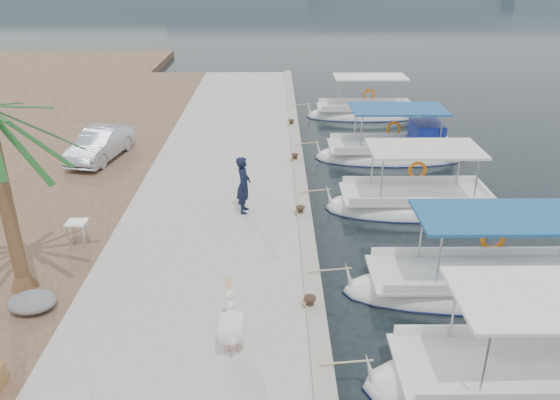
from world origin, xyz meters
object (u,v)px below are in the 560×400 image
object	(u,v)px
fishing_caique_b	(491,288)
fishing_caique_e	(365,115)
fisherman	(244,185)
fishing_caique_d	(393,154)
pelican	(232,325)
parked_car	(100,144)
fishing_caique_a	(539,383)
fishing_caique_c	(414,205)

from	to	relation	value
fishing_caique_b	fishing_caique_e	distance (m)	17.02
fishing_caique_e	fisherman	bearing A→B (deg)	-114.38
fishing_caique_d	fisherman	distance (m)	8.96
pelican	fishing_caique_e	bearing A→B (deg)	73.61
fishing_caique_d	fisherman	xyz separation A→B (m)	(-6.12, -6.42, 1.24)
fishing_caique_b	pelican	size ratio (longest dim) A/B	5.06
parked_car	fishing_caique_b	bearing A→B (deg)	-24.68
fishing_caique_a	fishing_caique_e	size ratio (longest dim) A/B	1.13
pelican	parked_car	xyz separation A→B (m)	(-6.14, 11.83, 0.01)
fishing_caique_c	fishing_caique_e	size ratio (longest dim) A/B	0.97
fishing_caique_a	fishing_caique_e	bearing A→B (deg)	91.17
fishing_caique_a	fisherman	world-z (taller)	fisherman
fishing_caique_c	parked_car	xyz separation A→B (m)	(-11.88, 3.85, 1.00)
fishing_caique_d	parked_car	size ratio (longest dim) A/B	1.74
fishing_caique_c	fishing_caique_d	size ratio (longest dim) A/B	0.94
fishing_caique_a	parked_car	distance (m)	17.63
pelican	fisherman	distance (m)	6.75
fishing_caique_b	fishing_caique_e	bearing A→B (deg)	92.38
fishing_caique_e	fishing_caique_b	bearing A→B (deg)	-87.62
fishing_caique_a	fishing_caique_e	world-z (taller)	same
pelican	fishing_caique_b	bearing A→B (deg)	23.23
fishing_caique_e	fishing_caique_a	bearing A→B (deg)	-88.83
pelican	parked_car	bearing A→B (deg)	117.43
fishing_caique_c	fisherman	bearing A→B (deg)	-167.97
fishing_caique_e	pelican	distance (m)	20.67
fishing_caique_c	pelican	bearing A→B (deg)	-125.71
fishing_caique_d	fisherman	bearing A→B (deg)	-133.63
fisherman	fishing_caique_c	bearing A→B (deg)	-74.68
fishing_caique_b	fishing_caique_c	world-z (taller)	same
fishing_caique_d	fishing_caique_a	bearing A→B (deg)	-89.10
fishing_caique_a	fishing_caique_c	size ratio (longest dim) A/B	1.16
parked_car	pelican	bearing A→B (deg)	-51.79
fishing_caique_d	fisherman	size ratio (longest dim) A/B	3.52
fishing_caique_b	fishing_caique_d	distance (m)	10.37
fishing_caique_a	fishing_caique_c	world-z (taller)	same
fishing_caique_c	fishing_caique_e	xyz separation A→B (m)	(0.09, 11.82, 0.00)
fishing_caique_a	pelican	world-z (taller)	fishing_caique_a
fishing_caique_a	pelican	xyz separation A→B (m)	(-6.24, 0.68, 0.99)
fishing_caique_e	fisherman	size ratio (longest dim) A/B	3.42
fishing_caique_b	pelican	world-z (taller)	fishing_caique_b
fishing_caique_c	fishing_caique_b	bearing A→B (deg)	-81.25
fishing_caique_d	pelican	size ratio (longest dim) A/B	4.26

